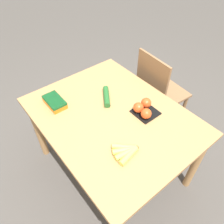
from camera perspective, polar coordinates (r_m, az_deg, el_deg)
ground_plane at (r=2.18m, az=0.00°, el=-14.17°), size 12.00×12.00×0.00m
dining_table at (r=1.67m, az=0.00°, el=-3.02°), size 1.23×0.96×0.72m
chair at (r=2.22m, az=11.99°, el=5.09°), size 0.45×0.43×0.91m
banana_bunch at (r=1.38m, az=3.71°, el=-10.20°), size 0.17×0.17×0.04m
tomato_pack at (r=1.61m, az=8.32°, el=0.86°), size 0.17×0.17×0.09m
carrot_bag at (r=1.72m, az=-14.77°, el=2.66°), size 0.20×0.11×0.05m
cucumber_near at (r=1.72m, az=-1.46°, el=4.08°), size 0.20×0.16×0.05m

